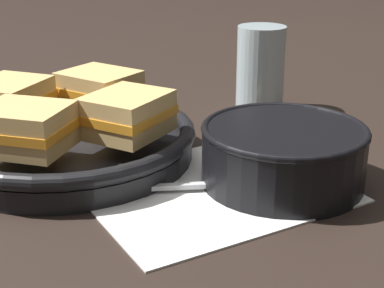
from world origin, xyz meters
name	(u,v)px	position (x,y,z in m)	size (l,w,h in m)	color
ground_plane	(168,174)	(0.00, 0.00, 0.00)	(4.00, 4.00, 0.00)	black
napkin	(210,188)	(0.02, -0.06, 0.00)	(0.26, 0.23, 0.00)	white
soup_bowl	(283,151)	(0.09, -0.09, 0.04)	(0.17, 0.17, 0.07)	black
spoon	(230,184)	(0.03, -0.07, 0.01)	(0.15, 0.08, 0.01)	silver
skillet	(69,142)	(-0.08, 0.10, 0.02)	(0.30, 0.30, 0.04)	black
sandwich_near_left	(25,128)	(-0.14, 0.05, 0.06)	(0.12, 0.12, 0.05)	#DBB26B
sandwich_near_right	(127,114)	(-0.03, 0.04, 0.06)	(0.12, 0.11, 0.05)	#DBB26B
sandwich_far_left	(100,90)	(-0.02, 0.15, 0.06)	(0.11, 0.11, 0.05)	#DBB26B
sandwich_far_right	(9,100)	(-0.12, 0.16, 0.06)	(0.12, 0.12, 0.05)	#DBB26B
drinking_glass	(260,69)	(0.24, 0.14, 0.06)	(0.07, 0.07, 0.12)	silver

